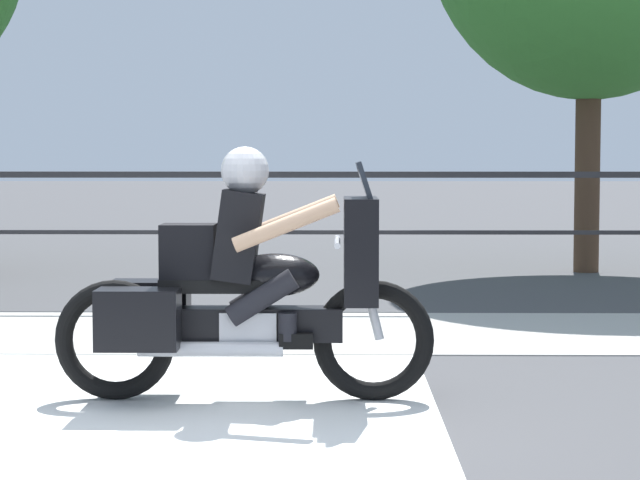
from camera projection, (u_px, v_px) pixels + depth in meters
name	position (u px, v px, depth m)	size (l,w,h in m)	color
ground_plane	(196.00, 419.00, 7.00)	(120.00, 120.00, 0.00)	#424244
sidewalk_band	(242.00, 332.00, 10.39)	(44.00, 2.40, 0.01)	#A8A59E
crosswalk_band	(107.00, 426.00, 6.81)	(3.70, 6.00, 0.01)	silver
fence_railing	(255.00, 201.00, 12.11)	(36.00, 0.05, 1.31)	#232326
motorcycle	(244.00, 288.00, 7.49)	(2.29, 0.76, 1.53)	black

